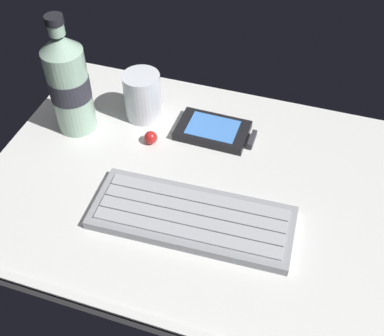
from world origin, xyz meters
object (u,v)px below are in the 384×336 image
at_px(handheld_device, 216,131).
at_px(juice_cup, 143,98).
at_px(trackball_mouse, 151,138).
at_px(keyboard, 192,217).
at_px(water_bottle, 69,83).

bearing_deg(handheld_device, juice_cup, 175.77).
bearing_deg(trackball_mouse, juice_cup, 120.70).
height_order(keyboard, trackball_mouse, trackball_mouse).
bearing_deg(water_bottle, keyboard, -28.41).
height_order(juice_cup, trackball_mouse, juice_cup).
bearing_deg(handheld_device, trackball_mouse, -152.05).
xyz_separation_m(juice_cup, water_bottle, (-0.10, -0.06, 0.05)).
bearing_deg(handheld_device, keyboard, -84.82).
distance_m(handheld_device, trackball_mouse, 0.11).
bearing_deg(juice_cup, water_bottle, -148.58).
relative_size(handheld_device, juice_cup, 1.52).
relative_size(keyboard, juice_cup, 3.46).
xyz_separation_m(water_bottle, trackball_mouse, (0.14, -0.00, -0.08)).
relative_size(keyboard, trackball_mouse, 13.38).
height_order(water_bottle, trackball_mouse, water_bottle).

